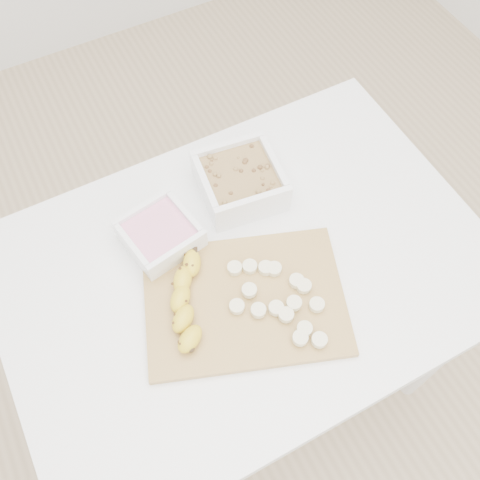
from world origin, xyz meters
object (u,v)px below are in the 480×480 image
table (246,286)px  banana (187,302)px  bowl_yogurt (160,235)px  cutting_board (245,301)px  bowl_granola (240,181)px

table → banana: size_ratio=4.83×
banana → table: bearing=49.8°
bowl_yogurt → cutting_board: bowl_yogurt is taller
table → bowl_yogurt: (-0.13, 0.13, 0.13)m
bowl_granola → cutting_board: bowl_granola is taller
bowl_granola → banana: bowl_granola is taller
table → bowl_granola: bearing=66.5°
table → cutting_board: bearing=-121.0°
bowl_yogurt → bowl_granola: bowl_granola is taller
table → banana: banana is taller
bowl_yogurt → banana: 0.16m
table → bowl_granola: size_ratio=5.25×
table → cutting_board: cutting_board is taller
table → bowl_yogurt: 0.23m
cutting_board → banana: size_ratio=1.88×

